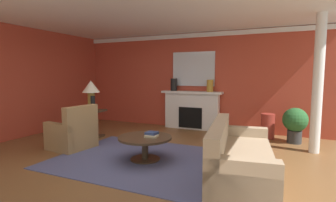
% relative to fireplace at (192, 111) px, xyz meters
% --- Properties ---
extents(ground_plane, '(9.07, 9.07, 0.00)m').
position_rel_fireplace_xyz_m(ground_plane, '(-0.13, -2.86, -0.53)').
color(ground_plane, brown).
extents(wall_fireplace, '(7.57, 0.12, 2.81)m').
position_rel_fireplace_xyz_m(wall_fireplace, '(-0.13, 0.21, 0.87)').
color(wall_fireplace, '#B7422D').
rests_on(wall_fireplace, ground_plane).
extents(wall_window, '(0.12, 6.62, 2.81)m').
position_rel_fireplace_xyz_m(wall_window, '(-3.67, -2.56, 0.87)').
color(wall_window, '#B7422D').
rests_on(wall_window, ground_plane).
extents(ceiling_panel, '(7.57, 6.62, 0.06)m').
position_rel_fireplace_xyz_m(ceiling_panel, '(-0.13, -2.56, 2.31)').
color(ceiling_panel, white).
extents(crown_moulding, '(7.57, 0.08, 0.12)m').
position_rel_fireplace_xyz_m(crown_moulding, '(-0.13, 0.13, 2.20)').
color(crown_moulding, white).
extents(area_rug, '(3.34, 2.49, 0.01)m').
position_rel_fireplace_xyz_m(area_rug, '(0.10, -3.00, -0.52)').
color(area_rug, '#4C517A').
rests_on(area_rug, ground_plane).
extents(fireplace, '(1.80, 0.35, 1.11)m').
position_rel_fireplace_xyz_m(fireplace, '(0.00, 0.00, 0.00)').
color(fireplace, white).
rests_on(fireplace, ground_plane).
extents(mantel_mirror, '(1.28, 0.04, 0.99)m').
position_rel_fireplace_xyz_m(mantel_mirror, '(0.00, 0.12, 1.23)').
color(mantel_mirror, silver).
extents(sofa, '(1.18, 2.20, 0.85)m').
position_rel_fireplace_xyz_m(sofa, '(1.83, -3.15, -0.23)').
color(sofa, tan).
rests_on(sofa, ground_plane).
extents(armchair_near_window, '(0.90, 0.90, 0.95)m').
position_rel_fireplace_xyz_m(armchair_near_window, '(-1.71, -2.96, -0.22)').
color(armchair_near_window, '#9E7A4C').
rests_on(armchair_near_window, ground_plane).
extents(coffee_table, '(1.00, 1.00, 0.45)m').
position_rel_fireplace_xyz_m(coffee_table, '(0.10, -3.00, -0.19)').
color(coffee_table, '#3D2D1E').
rests_on(coffee_table, ground_plane).
extents(side_table, '(0.56, 0.56, 0.70)m').
position_rel_fireplace_xyz_m(side_table, '(-2.00, -1.99, -0.13)').
color(side_table, '#3D2D1E').
rests_on(side_table, ground_plane).
extents(table_lamp, '(0.44, 0.44, 0.75)m').
position_rel_fireplace_xyz_m(table_lamp, '(-2.00, -1.99, 0.70)').
color(table_lamp, '#B28E38').
rests_on(table_lamp, side_table).
extents(vase_tall_corner, '(0.33, 0.33, 0.62)m').
position_rel_fireplace_xyz_m(vase_tall_corner, '(2.11, -0.30, -0.22)').
color(vase_tall_corner, '#9E3328').
rests_on(vase_tall_corner, ground_plane).
extents(vase_on_side_table, '(0.11, 0.11, 0.38)m').
position_rel_fireplace_xyz_m(vase_on_side_table, '(-1.85, -2.11, 0.36)').
color(vase_on_side_table, black).
rests_on(vase_on_side_table, side_table).
extents(vase_mantel_left, '(0.19, 0.19, 0.37)m').
position_rel_fireplace_xyz_m(vase_mantel_left, '(-0.55, -0.05, 0.77)').
color(vase_mantel_left, black).
rests_on(vase_mantel_left, fireplace).
extents(vase_mantel_right, '(0.18, 0.18, 0.34)m').
position_rel_fireplace_xyz_m(vase_mantel_right, '(0.55, -0.05, 0.75)').
color(vase_mantel_right, '#B7892D').
rests_on(vase_mantel_right, fireplace).
extents(book_red_cover, '(0.26, 0.22, 0.03)m').
position_rel_fireplace_xyz_m(book_red_cover, '(0.22, -2.97, -0.06)').
color(book_red_cover, tan).
rests_on(book_red_cover, coffee_table).
extents(book_art_folio, '(0.21, 0.20, 0.05)m').
position_rel_fireplace_xyz_m(book_art_folio, '(0.19, -2.90, -0.03)').
color(book_art_folio, navy).
rests_on(book_art_folio, coffee_table).
extents(potted_plant, '(0.56, 0.56, 0.83)m').
position_rel_fireplace_xyz_m(potted_plant, '(2.71, -0.53, -0.04)').
color(potted_plant, '#333333').
rests_on(potted_plant, ground_plane).
extents(column_white, '(0.20, 0.20, 2.81)m').
position_rel_fireplace_xyz_m(column_white, '(3.06, -1.17, 0.87)').
color(column_white, white).
rests_on(column_white, ground_plane).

